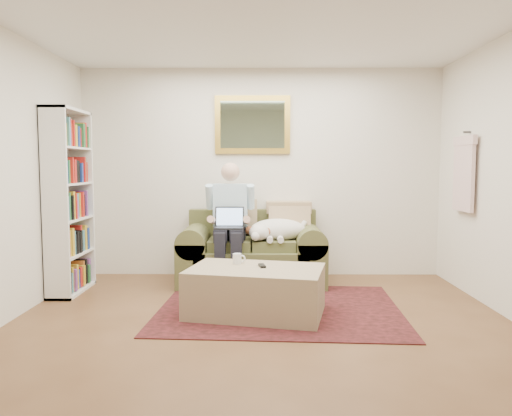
{
  "coord_description": "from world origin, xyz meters",
  "views": [
    {
      "loc": [
        -0.01,
        -3.81,
        1.39
      ],
      "look_at": [
        -0.05,
        1.38,
        0.95
      ],
      "focal_mm": 35.0,
      "sensor_mm": 36.0,
      "label": 1
    }
  ],
  "objects_px": {
    "sofa": "(252,258)",
    "laptop": "(229,222)",
    "seated_man": "(230,225)",
    "coffee_mug": "(237,259)",
    "bookshelf": "(69,202)",
    "ottoman": "(256,291)",
    "sleeping_dog": "(278,230)"
  },
  "relations": [
    {
      "from": "coffee_mug",
      "to": "laptop",
      "type": "bearing_deg",
      "value": 98.43
    },
    {
      "from": "bookshelf",
      "to": "ottoman",
      "type": "bearing_deg",
      "value": -22.35
    },
    {
      "from": "sleeping_dog",
      "to": "bookshelf",
      "type": "bearing_deg",
      "value": -171.32
    },
    {
      "from": "laptop",
      "to": "bookshelf",
      "type": "distance_m",
      "value": 1.77
    },
    {
      "from": "seated_man",
      "to": "ottoman",
      "type": "relative_size",
      "value": 1.17
    },
    {
      "from": "coffee_mug",
      "to": "bookshelf",
      "type": "xyz_separation_m",
      "value": [
        -1.87,
        0.65,
        0.51
      ]
    },
    {
      "from": "ottoman",
      "to": "bookshelf",
      "type": "bearing_deg",
      "value": 157.65
    },
    {
      "from": "coffee_mug",
      "to": "bookshelf",
      "type": "distance_m",
      "value": 2.04
    },
    {
      "from": "sofa",
      "to": "coffee_mug",
      "type": "xyz_separation_m",
      "value": [
        -0.13,
        -1.09,
        0.2
      ]
    },
    {
      "from": "seated_man",
      "to": "coffee_mug",
      "type": "height_order",
      "value": "seated_man"
    },
    {
      "from": "seated_man",
      "to": "bookshelf",
      "type": "xyz_separation_m",
      "value": [
        -1.74,
        -0.28,
        0.29
      ]
    },
    {
      "from": "sofa",
      "to": "laptop",
      "type": "distance_m",
      "value": 0.57
    },
    {
      "from": "laptop",
      "to": "sleeping_dog",
      "type": "bearing_deg",
      "value": 13.64
    },
    {
      "from": "sofa",
      "to": "bookshelf",
      "type": "bearing_deg",
      "value": -167.64
    },
    {
      "from": "sofa",
      "to": "seated_man",
      "type": "bearing_deg",
      "value": -148.55
    },
    {
      "from": "laptop",
      "to": "bookshelf",
      "type": "bearing_deg",
      "value": -172.94
    },
    {
      "from": "seated_man",
      "to": "bookshelf",
      "type": "bearing_deg",
      "value": -170.82
    },
    {
      "from": "bookshelf",
      "to": "seated_man",
      "type": "bearing_deg",
      "value": 9.18
    },
    {
      "from": "sleeping_dog",
      "to": "ottoman",
      "type": "bearing_deg",
      "value": -101.72
    },
    {
      "from": "laptop",
      "to": "sleeping_dog",
      "type": "relative_size",
      "value": 0.47
    },
    {
      "from": "bookshelf",
      "to": "laptop",
      "type": "bearing_deg",
      "value": 7.06
    },
    {
      "from": "seated_man",
      "to": "bookshelf",
      "type": "relative_size",
      "value": 0.71
    },
    {
      "from": "ottoman",
      "to": "coffee_mug",
      "type": "bearing_deg",
      "value": 133.57
    },
    {
      "from": "sofa",
      "to": "seated_man",
      "type": "height_order",
      "value": "seated_man"
    },
    {
      "from": "seated_man",
      "to": "laptop",
      "type": "bearing_deg",
      "value": -90.0
    },
    {
      "from": "sofa",
      "to": "seated_man",
      "type": "xyz_separation_m",
      "value": [
        -0.25,
        -0.16,
        0.42
      ]
    },
    {
      "from": "seated_man",
      "to": "ottoman",
      "type": "bearing_deg",
      "value": -74.53
    },
    {
      "from": "ottoman",
      "to": "laptop",
      "type": "bearing_deg",
      "value": 106.38
    },
    {
      "from": "ottoman",
      "to": "bookshelf",
      "type": "height_order",
      "value": "bookshelf"
    },
    {
      "from": "sofa",
      "to": "ottoman",
      "type": "xyz_separation_m",
      "value": [
        0.06,
        -1.28,
        -0.07
      ]
    },
    {
      "from": "sleeping_dog",
      "to": "coffee_mug",
      "type": "distance_m",
      "value": 1.1
    },
    {
      "from": "ottoman",
      "to": "coffee_mug",
      "type": "distance_m",
      "value": 0.38
    }
  ]
}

